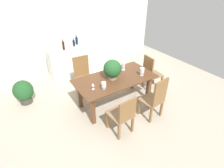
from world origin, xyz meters
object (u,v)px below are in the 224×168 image
Objects in this scene: chair_far_left at (83,74)px; wine_bottle_tall at (77,41)px; wine_glass at (93,85)px; potted_plant_floor at (24,92)px; flower_centerpiece at (112,69)px; wine_bottle_clear at (74,43)px; chair_near_right at (156,98)px; wine_bottle_amber at (63,46)px; crystal_vase_left at (142,71)px; wine_bottle_dark at (86,40)px; wine_bottle_green at (94,40)px; crystal_vase_center_near at (104,85)px; chair_foot_end at (150,72)px; chair_near_left at (123,114)px; kitchen_counter at (77,60)px; crystal_vase_right at (123,66)px; dining_table at (115,82)px.

wine_bottle_tall reaches higher than chair_far_left.
wine_glass reaches higher than potted_plant_floor.
flower_centerpiece is 1.92× the size of wine_bottle_clear.
wine_bottle_amber is at bearing -75.16° from chair_near_right.
crystal_vase_left is at bearing -44.77° from chair_far_left.
chair_far_left is 1.14m from wine_bottle_clear.
wine_bottle_tall is at bearing 169.44° from wine_bottle_dark.
wine_bottle_green reaches higher than crystal_vase_left.
wine_bottle_tall reaches higher than wine_bottle_green.
wine_bottle_amber is at bearing -175.76° from wine_bottle_green.
crystal_vase_center_near is at bearing -179.24° from crystal_vase_left.
wine_bottle_clear is at bearing 81.68° from chair_far_left.
wine_bottle_dark is at bearing 29.23° from chair_foot_end.
wine_bottle_tall is 1.17× the size of wine_bottle_dark.
chair_near_right is 0.85m from chair_near_left.
chair_near_left is 2.84m from kitchen_counter.
wine_bottle_tall reaches higher than crystal_vase_right.
chair_near_left reaches higher than potted_plant_floor.
wine_bottle_dark reaches higher than chair_foot_end.
wine_glass is at bearing -164.66° from flower_centerpiece.
wine_bottle_clear reaches higher than crystal_vase_right.
crystal_vase_left is 2.31m from wine_bottle_clear.
wine_glass is 1.94m from wine_bottle_amber.
chair_foot_end reaches higher than crystal_vase_left.
chair_near_right is 1.14m from crystal_vase_center_near.
wine_bottle_tall is 0.98× the size of wine_bottle_amber.
wine_glass is 2.15m from kitchen_counter.
wine_bottle_amber reaches higher than chair_foot_end.
crystal_vase_left is 2.95m from potted_plant_floor.
chair_far_left is at bearing 139.80° from crystal_vase_right.
chair_near_right is 3.18m from potted_plant_floor.
wine_bottle_dark is (0.65, 1.05, 0.51)m from chair_far_left.
chair_near_right is 2.25× the size of flower_centerpiece.
crystal_vase_center_near is at bearing -144.80° from flower_centerpiece.
wine_bottle_amber is at bearing 107.35° from dining_table.
wine_bottle_clear is 0.38m from wine_bottle_amber.
chair_far_left is at bearing -107.81° from wine_bottle_tall.
wine_bottle_clear reaches higher than wine_glass.
chair_near_left is 0.88m from wine_glass.
chair_far_left is 1.27m from wine_bottle_tall.
crystal_vase_center_near is 0.68× the size of wine_bottle_clear.
flower_centerpiece reaches higher than chair_near_right.
crystal_vase_center_near is 0.10× the size of kitchen_counter.
dining_table is 0.51m from crystal_vase_right.
wine_glass is at bearing 98.68° from chair_foot_end.
chair_near_right reaches higher than crystal_vase_right.
wine_bottle_dark is 0.98× the size of wine_bottle_green.
crystal_vase_right is (-0.04, 1.15, 0.29)m from chair_near_right.
wine_bottle_amber is at bearing 92.84° from crystal_vase_center_near.
flower_centerpiece reaches higher than wine_glass.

